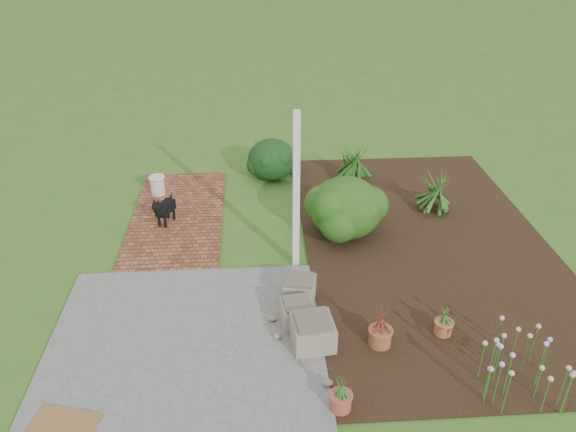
{
  "coord_description": "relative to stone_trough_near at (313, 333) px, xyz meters",
  "views": [
    {
      "loc": [
        -0.3,
        -7.14,
        4.98
      ],
      "look_at": [
        0.2,
        0.4,
        0.7
      ],
      "focal_mm": 35.0,
      "sensor_mm": 36.0,
      "label": 1
    }
  ],
  "objects": [
    {
      "name": "black_dog",
      "position": [
        -2.24,
        3.17,
        0.14
      ],
      "size": [
        0.34,
        0.58,
        0.52
      ],
      "rotation": [
        0.0,
        0.0,
        -0.4
      ],
      "color": "black",
      "rests_on": "brick_path"
    },
    {
      "name": "ground",
      "position": [
        -0.37,
        1.74,
        -0.21
      ],
      "size": [
        80.0,
        80.0,
        0.0
      ],
      "primitive_type": "plane",
      "color": "#386821",
      "rests_on": "ground"
    },
    {
      "name": "stone_trough_near",
      "position": [
        0.0,
        0.0,
        0.0
      ],
      "size": [
        0.57,
        0.57,
        0.34
      ],
      "primitive_type": "cube",
      "rotation": [
        0.0,
        0.0,
        0.11
      ],
      "color": "gray",
      "rests_on": "concrete_patio"
    },
    {
      "name": "brick_path",
      "position": [
        -2.07,
        3.49,
        -0.19
      ],
      "size": [
        1.6,
        3.5,
        0.04
      ],
      "primitive_type": "cube",
      "color": "brown",
      "rests_on": "ground"
    },
    {
      "name": "veranda_post",
      "position": [
        -0.07,
        1.84,
        1.04
      ],
      "size": [
        0.1,
        0.1,
        2.5
      ],
      "primitive_type": "cube",
      "color": "white",
      "rests_on": "ground"
    },
    {
      "name": "agapanthus_clump_front",
      "position": [
        1.28,
        4.73,
        0.26
      ],
      "size": [
        1.02,
        1.02,
        0.87
      ],
      "primitive_type": null,
      "rotation": [
        0.0,
        0.0,
        0.04
      ],
      "color": "#173A12",
      "rests_on": "garden_bed"
    },
    {
      "name": "coir_doormat",
      "position": [
        -2.82,
        -1.11,
        -0.16
      ],
      "size": [
        0.8,
        0.61,
        0.02
      ],
      "primitive_type": "cube",
      "rotation": [
        0.0,
        0.0,
        -0.24
      ],
      "color": "brown",
      "rests_on": "concrete_patio"
    },
    {
      "name": "stone_trough_mid",
      "position": [
        -0.15,
        0.44,
        -0.03
      ],
      "size": [
        0.47,
        0.47,
        0.28
      ],
      "primitive_type": "cube",
      "rotation": [
        0.0,
        0.0,
        0.13
      ],
      "color": "gray",
      "rests_on": "concrete_patio"
    },
    {
      "name": "garden_bed",
      "position": [
        2.13,
        2.24,
        -0.2
      ],
      "size": [
        4.0,
        7.0,
        0.03
      ],
      "primitive_type": "cube",
      "color": "black",
      "rests_on": "ground"
    },
    {
      "name": "terracotta_pot_bronze",
      "position": [
        0.85,
        -0.06,
        -0.06
      ],
      "size": [
        0.31,
        0.31,
        0.23
      ],
      "primitive_type": "cylinder",
      "rotation": [
        0.0,
        0.0,
        0.09
      ],
      "color": "brown",
      "rests_on": "garden_bed"
    },
    {
      "name": "stone_trough_far",
      "position": [
        -0.08,
        0.95,
        -0.03
      ],
      "size": [
        0.5,
        0.5,
        0.29
      ],
      "primitive_type": "cube",
      "rotation": [
        0.0,
        0.0,
        -0.19
      ],
      "color": "#78735B",
      "rests_on": "concrete_patio"
    },
    {
      "name": "terracotta_pot_small_right",
      "position": [
        0.2,
        -1.05,
        -0.08
      ],
      "size": [
        0.31,
        0.31,
        0.21
      ],
      "primitive_type": "cylinder",
      "rotation": [
        0.0,
        0.0,
        0.33
      ],
      "color": "#AC453A",
      "rests_on": "garden_bed"
    },
    {
      "name": "concrete_patio",
      "position": [
        -1.62,
        -0.01,
        -0.19
      ],
      "size": [
        3.5,
        3.5,
        0.04
      ],
      "primitive_type": "cube",
      "color": "#5A5A58",
      "rests_on": "ground"
    },
    {
      "name": "cream_ceramic_urn",
      "position": [
        -2.52,
        4.33,
        0.01
      ],
      "size": [
        0.3,
        0.3,
        0.36
      ],
      "primitive_type": "cylinder",
      "rotation": [
        0.0,
        0.0,
        -0.12
      ],
      "color": "beige",
      "rests_on": "brick_path"
    },
    {
      "name": "terracotta_pot_small_left",
      "position": [
        1.72,
        0.09,
        -0.09
      ],
      "size": [
        0.24,
        0.24,
        0.19
      ],
      "primitive_type": "cylinder",
      "rotation": [
        0.0,
        0.0,
        -0.06
      ],
      "color": "#A85E38",
      "rests_on": "garden_bed"
    },
    {
      "name": "evergreen_shrub",
      "position": [
        0.83,
        2.69,
        0.33
      ],
      "size": [
        1.41,
        1.41,
        1.03
      ],
      "primitive_type": "ellipsoid",
      "rotation": [
        0.0,
        0.0,
        0.19
      ],
      "color": "#133E12",
      "rests_on": "garden_bed"
    },
    {
      "name": "purple_flowering_bush",
      "position": [
        -0.31,
        5.02,
        0.2
      ],
      "size": [
        1.21,
        1.21,
        0.83
      ],
      "primitive_type": "ellipsoid",
      "rotation": [
        0.0,
        0.0,
        0.28
      ],
      "color": "black",
      "rests_on": "ground"
    },
    {
      "name": "pink_flower_patch",
      "position": [
        2.24,
        -0.81,
        0.17
      ],
      "size": [
        1.3,
        1.3,
        0.7
      ],
      "primitive_type": null,
      "rotation": [
        0.0,
        0.0,
        0.23
      ],
      "color": "#113D0F",
      "rests_on": "garden_bed"
    },
    {
      "name": "agapanthus_clump_back",
      "position": [
        2.54,
        3.4,
        0.23
      ],
      "size": [
        1.17,
        1.17,
        0.83
      ],
      "primitive_type": null,
      "rotation": [
        0.0,
        0.0,
        -0.32
      ],
      "color": "#113910",
      "rests_on": "garden_bed"
    }
  ]
}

